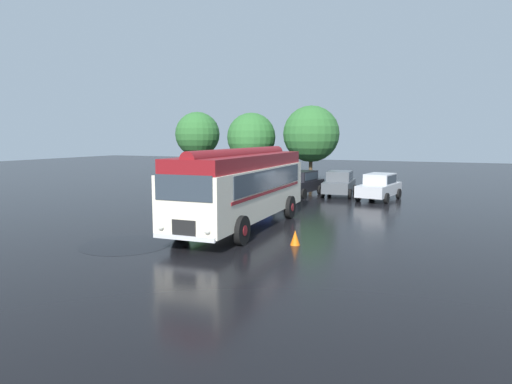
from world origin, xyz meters
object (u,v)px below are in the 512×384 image
object	(u,v)px
traffic_cone	(295,238)
car_mid_right	(339,183)
vintage_bus	(242,185)
car_far_right	(379,187)
car_near_left	(266,180)
box_van	(232,172)
car_mid_left	(301,183)

from	to	relation	value
traffic_cone	car_mid_right	bearing A→B (deg)	97.66
vintage_bus	car_far_right	bearing A→B (deg)	70.35
car_near_left	box_van	bearing A→B (deg)	-169.38
vintage_bus	car_near_left	xyz separation A→B (m)	(-4.12, 12.40, -1.05)
car_mid_right	box_van	world-z (taller)	box_van
car_near_left	box_van	xyz separation A→B (m)	(-2.52, -0.47, 0.52)
car_near_left	car_mid_right	xyz separation A→B (m)	(5.40, 0.08, 0.00)
car_mid_left	car_mid_right	xyz separation A→B (m)	(2.45, 0.92, 0.00)
car_far_right	car_mid_left	bearing A→B (deg)	178.84
car_mid_left	box_van	size ratio (longest dim) A/B	0.76
traffic_cone	car_far_right	bearing A→B (deg)	86.49
car_far_right	box_van	distance (m)	10.75
car_mid_right	traffic_cone	world-z (taller)	car_mid_right
vintage_bus	car_far_right	distance (m)	12.21
car_mid_right	box_van	bearing A→B (deg)	-175.98
vintage_bus	box_van	distance (m)	13.66
car_far_right	box_van	world-z (taller)	box_van
car_far_right	box_van	size ratio (longest dim) A/B	0.76
vintage_bus	car_mid_right	size ratio (longest dim) A/B	2.36
car_near_left	car_mid_right	bearing A→B (deg)	0.90
car_mid_left	car_mid_right	world-z (taller)	same
traffic_cone	car_mid_left	bearing A→B (deg)	107.80
car_mid_left	traffic_cone	xyz separation A→B (m)	(4.42, -13.77, -0.57)
vintage_bus	car_near_left	bearing A→B (deg)	108.40
car_near_left	car_mid_left	size ratio (longest dim) A/B	1.00
car_mid_left	traffic_cone	distance (m)	14.48
vintage_bus	car_mid_right	xyz separation A→B (m)	(1.28, 12.49, -1.05)
car_mid_right	car_far_right	world-z (taller)	same
box_van	traffic_cone	world-z (taller)	box_van
vintage_bus	traffic_cone	xyz separation A→B (m)	(3.25, -2.21, -1.62)
car_mid_left	car_near_left	bearing A→B (deg)	164.15
vintage_bus	car_far_right	size ratio (longest dim) A/B	2.32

